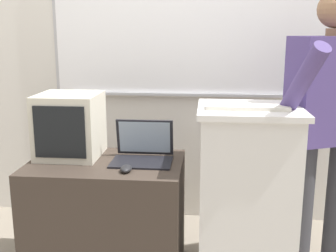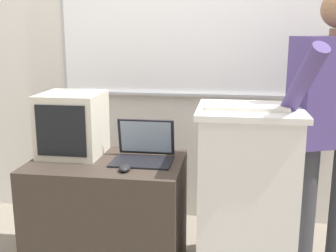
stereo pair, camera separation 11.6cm
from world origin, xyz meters
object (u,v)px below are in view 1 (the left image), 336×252
at_px(person_presenter, 327,117).
at_px(laptop, 143,148).
at_px(side_desk, 108,217).
at_px(computer_mouse_by_laptop, 126,169).
at_px(wireless_keyboard, 247,107).
at_px(crt_monitor, 70,125).
at_px(lectern_podium, 246,197).

bearing_deg(person_presenter, laptop, 162.25).
xyz_separation_m(side_desk, computer_mouse_by_laptop, (0.15, -0.16, 0.36)).
bearing_deg(side_desk, wireless_keyboard, -6.11).
distance_m(laptop, crt_monitor, 0.45).
relative_size(person_presenter, crt_monitor, 4.38).
xyz_separation_m(person_presenter, laptop, (-1.03, -0.09, -0.18)).
bearing_deg(crt_monitor, computer_mouse_by_laptop, -33.55).
bearing_deg(computer_mouse_by_laptop, crt_monitor, 146.45).
bearing_deg(person_presenter, wireless_keyboard, -175.91).
height_order(lectern_podium, wireless_keyboard, wireless_keyboard).
distance_m(laptop, computer_mouse_by_laptop, 0.24).
relative_size(laptop, wireless_keyboard, 0.80).
distance_m(lectern_podium, person_presenter, 0.64).
bearing_deg(wireless_keyboard, person_presenter, 26.58).
relative_size(side_desk, crt_monitor, 2.35).
bearing_deg(lectern_podium, person_presenter, 20.93).
relative_size(laptop, computer_mouse_by_laptop, 3.38).
xyz_separation_m(person_presenter, crt_monitor, (-1.47, -0.06, -0.07)).
height_order(person_presenter, wireless_keyboard, person_presenter).
bearing_deg(wireless_keyboard, laptop, 165.31).
bearing_deg(side_desk, person_presenter, 6.94).
relative_size(laptop, crt_monitor, 0.91).
relative_size(lectern_podium, laptop, 3.00).
bearing_deg(laptop, wireless_keyboard, -14.69).
distance_m(lectern_podium, side_desk, 0.81).
xyz_separation_m(lectern_podium, person_presenter, (0.45, 0.17, 0.43)).
relative_size(person_presenter, computer_mouse_by_laptop, 16.18).
xyz_separation_m(lectern_podium, side_desk, (-0.79, 0.02, -0.17)).
bearing_deg(person_presenter, crt_monitor, 159.82).
relative_size(side_desk, person_presenter, 0.54).
height_order(side_desk, crt_monitor, crt_monitor).
height_order(wireless_keyboard, crt_monitor, crt_monitor).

